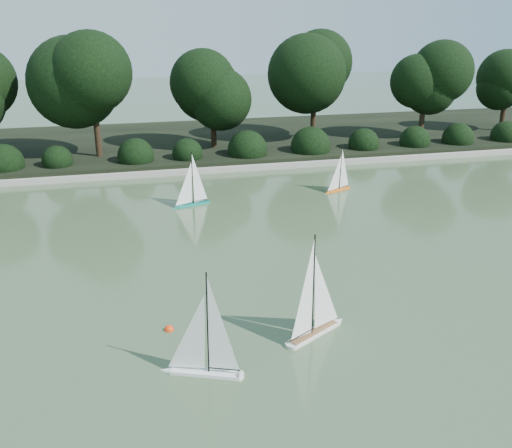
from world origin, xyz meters
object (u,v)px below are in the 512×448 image
Objects in this scene: sailboat_orange at (337,184)px; sailboat_teal at (189,197)px; sailboat_white_b at (319,317)px; sailboat_white_a at (199,358)px; race_buoy at (169,330)px.

sailboat_teal is at bearing -175.63° from sailboat_orange.
sailboat_teal is at bearing 99.21° from sailboat_white_b.
sailboat_white_a is 0.92× the size of sailboat_white_b.
race_buoy is at bearing 164.27° from sailboat_white_b.
sailboat_teal is 6.38m from race_buoy.
sailboat_white_a is at bearing -77.21° from race_buoy.
sailboat_orange is (3.17, 7.24, -0.07)m from sailboat_white_b.
sailboat_white_b is 7.00m from sailboat_teal.
race_buoy is (-1.18, -6.26, -0.24)m from sailboat_teal.
sailboat_orange is at bearing 56.70° from sailboat_white_a.
sailboat_white_b is 2.41m from race_buoy.
sailboat_white_a reaches higher than sailboat_orange.
sailboat_teal is at bearing 79.32° from race_buoy.
sailboat_teal reaches higher than sailboat_orange.
sailboat_orange is 4.31m from sailboat_teal.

